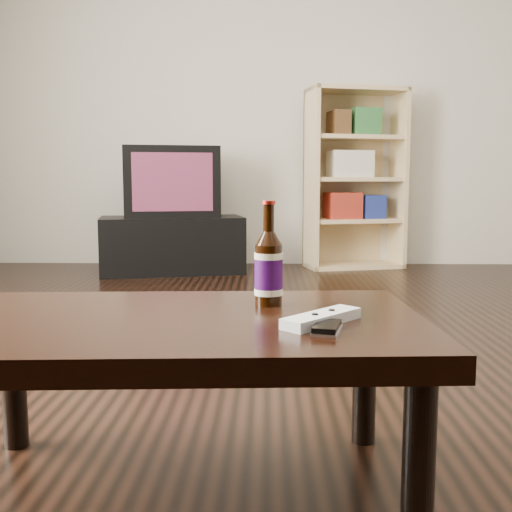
{
  "coord_description": "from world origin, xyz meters",
  "views": [
    {
      "loc": [
        -0.1,
        -2.02,
        0.69
      ],
      "look_at": [
        -0.12,
        -0.61,
        0.51
      ],
      "focal_mm": 42.0,
      "sensor_mm": 36.0,
      "label": 1
    }
  ],
  "objects_px": {
    "beer_bottle": "(269,268)",
    "phone": "(327,328)",
    "tv_stand": "(172,244)",
    "bookshelf": "(353,176)",
    "tv": "(171,182)",
    "coffee_table": "(181,341)",
    "remote": "(322,318)"
  },
  "relations": [
    {
      "from": "bookshelf",
      "to": "tv_stand",
      "type": "bearing_deg",
      "value": 179.4
    },
    {
      "from": "phone",
      "to": "coffee_table",
      "type": "bearing_deg",
      "value": 172.6
    },
    {
      "from": "tv",
      "to": "bookshelf",
      "type": "bearing_deg",
      "value": 0.24
    },
    {
      "from": "beer_bottle",
      "to": "phone",
      "type": "relative_size",
      "value": 2.35
    },
    {
      "from": "tv",
      "to": "beer_bottle",
      "type": "relative_size",
      "value": 3.13
    },
    {
      "from": "coffee_table",
      "to": "remote",
      "type": "height_order",
      "value": "remote"
    },
    {
      "from": "tv_stand",
      "to": "tv",
      "type": "xyz_separation_m",
      "value": [
        0.0,
        -0.0,
        0.47
      ]
    },
    {
      "from": "tv",
      "to": "bookshelf",
      "type": "relative_size",
      "value": 0.55
    },
    {
      "from": "coffee_table",
      "to": "tv",
      "type": "bearing_deg",
      "value": 99.51
    },
    {
      "from": "tv",
      "to": "coffee_table",
      "type": "height_order",
      "value": "tv"
    },
    {
      "from": "tv_stand",
      "to": "beer_bottle",
      "type": "bearing_deg",
      "value": -89.08
    },
    {
      "from": "coffee_table",
      "to": "bookshelf",
      "type": "bearing_deg",
      "value": 76.41
    },
    {
      "from": "beer_bottle",
      "to": "phone",
      "type": "bearing_deg",
      "value": -66.13
    },
    {
      "from": "tv_stand",
      "to": "bookshelf",
      "type": "distance_m",
      "value": 1.54
    },
    {
      "from": "tv_stand",
      "to": "tv",
      "type": "bearing_deg",
      "value": -90.0
    },
    {
      "from": "tv",
      "to": "beer_bottle",
      "type": "xyz_separation_m",
      "value": [
        0.74,
        -3.12,
        -0.2
      ]
    },
    {
      "from": "tv_stand",
      "to": "remote",
      "type": "distance_m",
      "value": 3.42
    },
    {
      "from": "tv",
      "to": "remote",
      "type": "xyz_separation_m",
      "value": [
        0.85,
        -3.31,
        -0.28
      ]
    },
    {
      "from": "coffee_table",
      "to": "remote",
      "type": "distance_m",
      "value": 0.31
    },
    {
      "from": "bookshelf",
      "to": "coffee_table",
      "type": "height_order",
      "value": "bookshelf"
    },
    {
      "from": "bookshelf",
      "to": "phone",
      "type": "bearing_deg",
      "value": -111.75
    },
    {
      "from": "beer_bottle",
      "to": "remote",
      "type": "height_order",
      "value": "beer_bottle"
    },
    {
      "from": "coffee_table",
      "to": "remote",
      "type": "bearing_deg",
      "value": -10.37
    },
    {
      "from": "beer_bottle",
      "to": "phone",
      "type": "distance_m",
      "value": 0.29
    },
    {
      "from": "tv_stand",
      "to": "coffee_table",
      "type": "relative_size",
      "value": 0.98
    },
    {
      "from": "bookshelf",
      "to": "phone",
      "type": "distance_m",
      "value": 3.75
    },
    {
      "from": "coffee_table",
      "to": "phone",
      "type": "height_order",
      "value": "phone"
    },
    {
      "from": "tv_stand",
      "to": "tv",
      "type": "distance_m",
      "value": 0.47
    },
    {
      "from": "tv",
      "to": "bookshelf",
      "type": "distance_m",
      "value": 1.44
    },
    {
      "from": "tv",
      "to": "bookshelf",
      "type": "xyz_separation_m",
      "value": [
        1.41,
        0.32,
        0.05
      ]
    },
    {
      "from": "bookshelf",
      "to": "beer_bottle",
      "type": "height_order",
      "value": "bookshelf"
    },
    {
      "from": "remote",
      "to": "coffee_table",
      "type": "bearing_deg",
      "value": -147.09
    }
  ]
}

